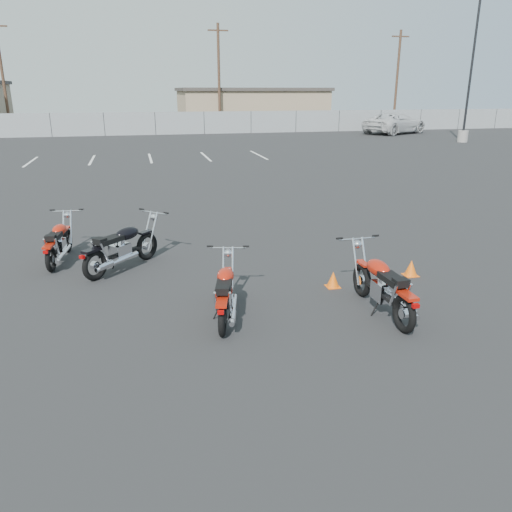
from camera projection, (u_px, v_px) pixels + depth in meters
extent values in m
plane|color=black|center=(253.00, 304.00, 8.54)|extent=(120.00, 120.00, 0.00)
torus|color=black|center=(67.00, 240.00, 11.19)|extent=(0.17, 0.55, 0.54)
cylinder|color=silver|center=(67.00, 240.00, 11.19)|extent=(0.11, 0.15, 0.14)
torus|color=black|center=(51.00, 259.00, 9.96)|extent=(0.17, 0.55, 0.54)
cylinder|color=silver|center=(51.00, 259.00, 9.96)|extent=(0.11, 0.15, 0.14)
cube|color=black|center=(59.00, 248.00, 10.56)|extent=(0.21, 0.95, 0.05)
cube|color=silver|center=(58.00, 246.00, 10.50)|extent=(0.29, 0.37, 0.27)
cylinder|color=silver|center=(57.00, 238.00, 10.45)|extent=(0.21, 0.25, 0.24)
ellipsoid|color=#AF1C0A|center=(59.00, 230.00, 10.60)|extent=(0.34, 0.55, 0.23)
cube|color=black|center=(54.00, 236.00, 10.20)|extent=(0.30, 0.52, 0.09)
cube|color=black|center=(50.00, 238.00, 9.98)|extent=(0.22, 0.19, 0.11)
cube|color=#AF1C0A|center=(49.00, 246.00, 9.85)|extent=(0.21, 0.40, 0.05)
cube|color=#AF1C0A|center=(66.00, 228.00, 11.10)|extent=(0.16, 0.32, 0.04)
cylinder|color=silver|center=(57.00, 246.00, 10.02)|extent=(0.07, 0.17, 0.35)
cylinder|color=silver|center=(46.00, 246.00, 10.00)|extent=(0.07, 0.17, 0.35)
cylinder|color=silver|center=(63.00, 254.00, 10.34)|extent=(0.21, 1.00, 0.12)
cylinder|color=silver|center=(60.00, 257.00, 10.06)|extent=(0.15, 0.33, 0.12)
cylinder|color=silver|center=(71.00, 227.00, 11.21)|extent=(0.09, 0.36, 0.71)
cylinder|color=silver|center=(63.00, 227.00, 11.19)|extent=(0.09, 0.36, 0.71)
sphere|color=silver|center=(67.00, 215.00, 11.26)|extent=(0.16, 0.16, 0.14)
cylinder|color=silver|center=(67.00, 211.00, 11.25)|extent=(0.63, 0.11, 0.03)
cylinder|color=black|center=(81.00, 209.00, 11.25)|extent=(0.11, 0.05, 0.03)
cylinder|color=black|center=(52.00, 210.00, 11.19)|extent=(0.11, 0.05, 0.03)
cylinder|color=black|center=(53.00, 257.00, 10.52)|extent=(0.14, 0.04, 0.27)
cube|color=#990505|center=(46.00, 252.00, 9.65)|extent=(0.10, 0.07, 0.05)
torus|color=black|center=(147.00, 246.00, 10.68)|extent=(0.49, 0.50, 0.60)
cylinder|color=silver|center=(147.00, 246.00, 10.68)|extent=(0.18, 0.18, 0.16)
torus|color=black|center=(95.00, 265.00, 9.51)|extent=(0.49, 0.50, 0.60)
cylinder|color=silver|center=(95.00, 265.00, 9.51)|extent=(0.18, 0.18, 0.16)
cube|color=black|center=(122.00, 253.00, 10.09)|extent=(0.80, 0.82, 0.06)
cube|color=silver|center=(120.00, 251.00, 10.03)|extent=(0.46, 0.46, 0.30)
cylinder|color=silver|center=(120.00, 243.00, 9.97)|extent=(0.32, 0.32, 0.26)
ellipsoid|color=black|center=(127.00, 233.00, 10.11)|extent=(0.62, 0.62, 0.25)
cube|color=black|center=(110.00, 240.00, 9.73)|extent=(0.57, 0.57, 0.10)
cube|color=black|center=(100.00, 241.00, 9.51)|extent=(0.28, 0.28, 0.12)
cube|color=black|center=(93.00, 250.00, 9.40)|extent=(0.42, 0.42, 0.05)
cube|color=black|center=(146.00, 232.00, 10.59)|extent=(0.33, 0.33, 0.04)
cylinder|color=silver|center=(104.00, 252.00, 9.50)|extent=(0.16, 0.17, 0.39)
cylinder|color=silver|center=(95.00, 250.00, 9.61)|extent=(0.16, 0.17, 0.39)
cylinder|color=silver|center=(117.00, 262.00, 9.78)|extent=(0.83, 0.85, 0.13)
cylinder|color=silver|center=(105.00, 265.00, 9.52)|extent=(0.33, 0.33, 0.13)
cylinder|color=silver|center=(153.00, 231.00, 10.64)|extent=(0.31, 0.31, 0.78)
cylinder|color=silver|center=(147.00, 230.00, 10.72)|extent=(0.31, 0.31, 0.78)
sphere|color=silver|center=(154.00, 217.00, 10.73)|extent=(0.22, 0.22, 0.16)
cylinder|color=silver|center=(154.00, 213.00, 10.71)|extent=(0.52, 0.51, 0.03)
cylinder|color=black|center=(166.00, 213.00, 10.52)|extent=(0.11, 0.11, 0.04)
cylinder|color=black|center=(141.00, 209.00, 10.85)|extent=(0.11, 0.11, 0.04)
cylinder|color=black|center=(115.00, 262.00, 10.13)|extent=(0.13, 0.13, 0.30)
cube|color=#990505|center=(82.00, 257.00, 9.21)|extent=(0.11, 0.11, 0.06)
torus|color=black|center=(228.00, 286.00, 8.58)|extent=(0.22, 0.54, 0.54)
cylinder|color=silver|center=(228.00, 286.00, 8.58)|extent=(0.12, 0.16, 0.14)
torus|color=black|center=(222.00, 319.00, 7.35)|extent=(0.22, 0.54, 0.54)
cylinder|color=silver|center=(222.00, 319.00, 7.35)|extent=(0.12, 0.16, 0.14)
cube|color=black|center=(225.00, 299.00, 7.95)|extent=(0.31, 0.93, 0.05)
cube|color=silver|center=(225.00, 297.00, 7.89)|extent=(0.32, 0.39, 0.27)
cylinder|color=silver|center=(225.00, 288.00, 7.84)|extent=(0.23, 0.26, 0.24)
ellipsoid|color=#AF1C0A|center=(225.00, 276.00, 8.00)|extent=(0.39, 0.57, 0.23)
cube|color=black|center=(224.00, 287.00, 7.60)|extent=(0.34, 0.53, 0.09)
cube|color=black|center=(223.00, 290.00, 7.37)|extent=(0.23, 0.20, 0.11)
cube|color=#AF1C0A|center=(222.00, 302.00, 7.24)|extent=(0.25, 0.40, 0.04)
cube|color=#AF1C0A|center=(227.00, 271.00, 8.49)|extent=(0.19, 0.32, 0.04)
cylinder|color=silver|center=(230.00, 301.00, 7.41)|extent=(0.08, 0.17, 0.35)
cylinder|color=silver|center=(215.00, 301.00, 7.41)|extent=(0.08, 0.17, 0.35)
cylinder|color=silver|center=(233.00, 309.00, 7.71)|extent=(0.31, 0.98, 0.11)
cylinder|color=silver|center=(232.00, 316.00, 7.44)|extent=(0.18, 0.33, 0.12)
cylinder|color=silver|center=(232.00, 269.00, 8.59)|extent=(0.12, 0.36, 0.70)
cylinder|color=silver|center=(223.00, 269.00, 8.59)|extent=(0.12, 0.36, 0.70)
sphere|color=silver|center=(228.00, 253.00, 8.65)|extent=(0.17, 0.17, 0.14)
cylinder|color=silver|center=(228.00, 248.00, 8.64)|extent=(0.61, 0.18, 0.03)
cylinder|color=black|center=(246.00, 246.00, 8.61)|extent=(0.11, 0.06, 0.03)
cylinder|color=black|center=(210.00, 246.00, 8.61)|extent=(0.11, 0.06, 0.03)
cylinder|color=black|center=(217.00, 311.00, 7.92)|extent=(0.14, 0.05, 0.27)
cube|color=#990505|center=(221.00, 312.00, 7.04)|extent=(0.10, 0.07, 0.05)
torus|color=black|center=(362.00, 280.00, 8.78)|extent=(0.12, 0.60, 0.59)
cylinder|color=silver|center=(362.00, 280.00, 8.78)|extent=(0.10, 0.16, 0.16)
torus|color=black|center=(404.00, 314.00, 7.46)|extent=(0.12, 0.60, 0.59)
cylinder|color=silver|center=(404.00, 314.00, 7.46)|extent=(0.10, 0.16, 0.16)
cube|color=black|center=(381.00, 293.00, 8.10)|extent=(0.11, 1.04, 0.06)
cube|color=silver|center=(383.00, 291.00, 8.04)|extent=(0.28, 0.38, 0.30)
cylinder|color=silver|center=(384.00, 281.00, 7.98)|extent=(0.20, 0.25, 0.26)
ellipsoid|color=#AF1C0A|center=(378.00, 268.00, 8.15)|extent=(0.31, 0.58, 0.25)
cube|color=black|center=(392.00, 279.00, 7.72)|extent=(0.26, 0.55, 0.10)
cube|color=black|center=(401.00, 283.00, 7.48)|extent=(0.22, 0.18, 0.12)
cube|color=#AF1C0A|center=(407.00, 295.00, 7.34)|extent=(0.18, 0.42, 0.05)
cube|color=#AF1C0A|center=(363.00, 263.00, 8.68)|extent=(0.13, 0.34, 0.04)
cylinder|color=silver|center=(408.00, 294.00, 7.54)|extent=(0.05, 0.18, 0.39)
cylinder|color=silver|center=(393.00, 295.00, 7.49)|extent=(0.05, 0.18, 0.39)
cylinder|color=silver|center=(399.00, 303.00, 7.89)|extent=(0.10, 1.09, 0.13)
cylinder|color=silver|center=(410.00, 310.00, 7.59)|extent=(0.12, 0.35, 0.13)
cylinder|color=silver|center=(365.00, 261.00, 8.81)|extent=(0.05, 0.40, 0.78)
cylinder|color=silver|center=(355.00, 261.00, 8.77)|extent=(0.05, 0.40, 0.78)
sphere|color=silver|center=(357.00, 244.00, 8.85)|extent=(0.16, 0.16, 0.16)
cylinder|color=silver|center=(357.00, 239.00, 8.84)|extent=(0.69, 0.04, 0.03)
cylinder|color=black|center=(376.00, 236.00, 8.89)|extent=(0.12, 0.04, 0.04)
cylinder|color=black|center=(339.00, 238.00, 8.73)|extent=(0.12, 0.04, 0.04)
cylinder|color=black|center=(376.00, 307.00, 8.04)|extent=(0.16, 0.03, 0.30)
cube|color=#990505|center=(416.00, 306.00, 7.12)|extent=(0.10, 0.06, 0.06)
cone|color=#FF640D|center=(333.00, 279.00, 9.22)|extent=(0.23, 0.23, 0.29)
cube|color=#FF640D|center=(333.00, 287.00, 9.27)|extent=(0.25, 0.25, 0.01)
cone|color=#FF640D|center=(411.00, 268.00, 9.79)|extent=(0.25, 0.25, 0.31)
cube|color=#FF640D|center=(410.00, 275.00, 9.84)|extent=(0.27, 0.27, 0.01)
cylinder|color=gray|center=(463.00, 136.00, 34.99)|extent=(0.70, 0.70, 0.80)
cylinder|color=black|center=(472.00, 66.00, 33.53)|extent=(0.16, 0.16, 8.45)
cube|color=gray|center=(155.00, 123.00, 40.55)|extent=(80.00, 0.04, 1.80)
cylinder|color=black|center=(51.00, 125.00, 38.78)|extent=(0.06, 0.06, 1.80)
cylinder|color=black|center=(104.00, 124.00, 39.67)|extent=(0.06, 0.06, 1.80)
cylinder|color=black|center=(155.00, 123.00, 40.55)|extent=(0.06, 0.06, 1.80)
cylinder|color=black|center=(204.00, 123.00, 41.43)|extent=(0.06, 0.06, 1.80)
cylinder|color=black|center=(251.00, 122.00, 42.32)|extent=(0.06, 0.06, 1.80)
cylinder|color=black|center=(296.00, 121.00, 43.20)|extent=(0.06, 0.06, 1.80)
cylinder|color=black|center=(339.00, 121.00, 44.09)|extent=(0.06, 0.06, 1.80)
cylinder|color=black|center=(380.00, 120.00, 44.97)|extent=(0.06, 0.06, 1.80)
cylinder|color=black|center=(420.00, 120.00, 45.85)|extent=(0.06, 0.06, 1.80)
cylinder|color=black|center=(459.00, 119.00, 46.74)|extent=(0.06, 0.06, 1.80)
cylinder|color=black|center=(496.00, 119.00, 47.62)|extent=(0.06, 0.06, 1.80)
cube|color=#9E8665|center=(250.00, 108.00, 50.81)|extent=(14.00, 9.00, 3.40)
cube|color=#423C37|center=(250.00, 89.00, 50.23)|extent=(14.40, 9.40, 0.30)
cylinder|color=#3F2A1D|center=(3.00, 77.00, 41.37)|extent=(0.24, 0.24, 9.00)
cylinder|color=#3F2A1D|center=(219.00, 78.00, 44.43)|extent=(0.24, 0.24, 9.00)
cube|color=#3F2A1D|center=(218.00, 30.00, 43.20)|extent=(1.80, 0.12, 0.12)
cylinder|color=#3F2A1D|center=(397.00, 79.00, 49.33)|extent=(0.24, 0.24, 9.00)
cube|color=#3F2A1D|center=(401.00, 36.00, 48.10)|extent=(1.80, 0.12, 0.12)
cube|color=silver|center=(31.00, 162.00, 25.45)|extent=(0.12, 4.00, 0.01)
cube|color=silver|center=(92.00, 160.00, 26.11)|extent=(0.12, 4.00, 0.01)
cube|color=silver|center=(150.00, 158.00, 26.77)|extent=(0.12, 4.00, 0.01)
cube|color=silver|center=(206.00, 157.00, 27.44)|extent=(0.12, 4.00, 0.01)
cube|color=silver|center=(259.00, 155.00, 28.10)|extent=(0.12, 4.00, 0.01)
imported|color=silver|center=(396.00, 117.00, 41.54)|extent=(5.78, 7.50, 2.66)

